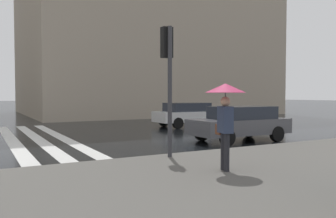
% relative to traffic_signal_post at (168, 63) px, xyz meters
% --- Properties ---
extents(traffic_signal_post, '(0.44, 0.30, 3.60)m').
position_rel_traffic_signal_post_xyz_m(traffic_signal_post, '(0.00, 0.00, 0.00)').
color(traffic_signal_post, '#333338').
rests_on(traffic_signal_post, sidewalk_pavement).
extents(car_dark_grey, '(1.85, 4.10, 1.41)m').
position_rel_traffic_signal_post_xyz_m(car_dark_grey, '(2.37, -4.62, -1.99)').
color(car_dark_grey, '#4C4C51').
rests_on(car_dark_grey, ground_plane).
extents(car_white, '(1.85, 4.10, 1.41)m').
position_rel_traffic_signal_post_xyz_m(car_white, '(8.87, -6.25, -1.99)').
color(car_white, silver).
rests_on(car_white, ground_plane).
extents(pedestrian_with_floral_umbrella, '(0.92, 0.92, 1.98)m').
position_rel_traffic_signal_post_xyz_m(pedestrian_with_floral_umbrella, '(-2.25, -0.25, -1.06)').
color(pedestrian_with_floral_umbrella, '#2D3851').
rests_on(pedestrian_with_floral_umbrella, sidewalk_pavement).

